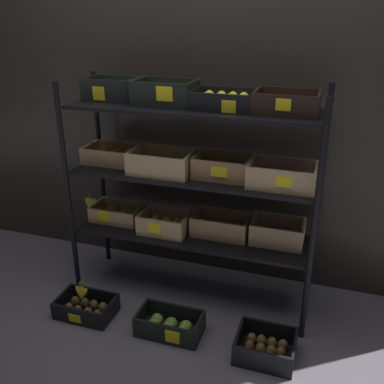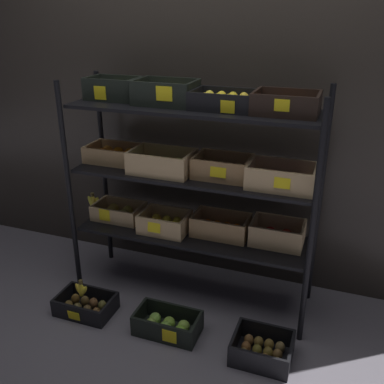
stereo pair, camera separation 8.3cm
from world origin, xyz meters
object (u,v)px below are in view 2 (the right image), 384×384
at_px(display_rack, 192,169).
at_px(banana_bunch_loose, 81,290).
at_px(crate_ground_kiwi, 86,306).
at_px(crate_ground_center_kiwi, 262,350).
at_px(crate_ground_apple_green, 167,325).

distance_m(display_rack, banana_bunch_loose, 1.00).
bearing_deg(banana_bunch_loose, crate_ground_kiwi, 27.04).
bearing_deg(crate_ground_center_kiwi, display_rack, 142.10).
bearing_deg(display_rack, crate_ground_kiwi, -141.98).
height_order(crate_ground_kiwi, crate_ground_apple_green, crate_ground_apple_green).
bearing_deg(crate_ground_kiwi, display_rack, 38.02).
bearing_deg(display_rack, crate_ground_center_kiwi, -37.90).
relative_size(display_rack, banana_bunch_loose, 13.53).
xyz_separation_m(display_rack, banana_bunch_loose, (-0.56, -0.44, -0.71)).
distance_m(crate_ground_kiwi, crate_ground_center_kiwi, 1.11).
height_order(crate_ground_kiwi, crate_ground_center_kiwi, crate_ground_center_kiwi).
distance_m(crate_ground_center_kiwi, banana_bunch_loose, 1.13).
relative_size(display_rack, crate_ground_center_kiwi, 4.94).
distance_m(display_rack, crate_ground_kiwi, 1.08).
xyz_separation_m(crate_ground_kiwi, crate_ground_center_kiwi, (1.11, -0.01, 0.00)).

